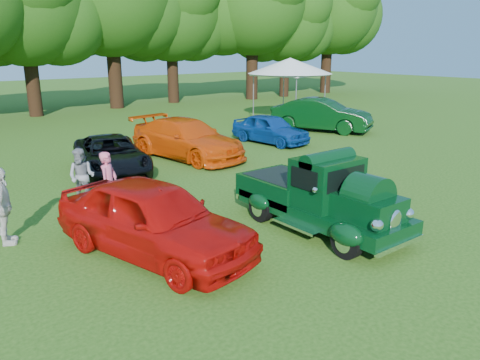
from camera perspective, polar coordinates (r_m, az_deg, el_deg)
ground at (r=10.70m, az=7.81°, el=-7.05°), size 120.00×120.00×0.00m
hero_pickup at (r=11.08m, az=9.65°, el=-2.14°), size 2.08×4.47×1.74m
red_convertible at (r=9.69m, az=-10.49°, el=-4.65°), size 2.99×4.94×1.57m
back_car_black at (r=16.44m, az=-15.44°, el=2.95°), size 3.06×4.86×1.25m
back_car_orange at (r=18.20m, az=-6.49°, el=5.02°), size 2.90×5.42×1.49m
back_car_blue at (r=21.04m, az=3.70°, el=6.26°), size 1.93×3.92×1.29m
back_car_green at (r=24.43m, az=9.87°, el=7.83°), size 3.76×5.27×1.65m
spectator_pink at (r=12.30m, az=-15.69°, el=-0.41°), size 0.71×0.68×1.64m
spectator_grey at (r=13.37m, az=-18.72°, el=0.41°), size 0.94×0.94×1.54m
spectator_white at (r=11.22m, az=-26.96°, el=-2.91°), size 0.70×1.09×1.72m
canopy_tent at (r=27.34m, az=6.13°, el=13.62°), size 5.61×5.61×3.58m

